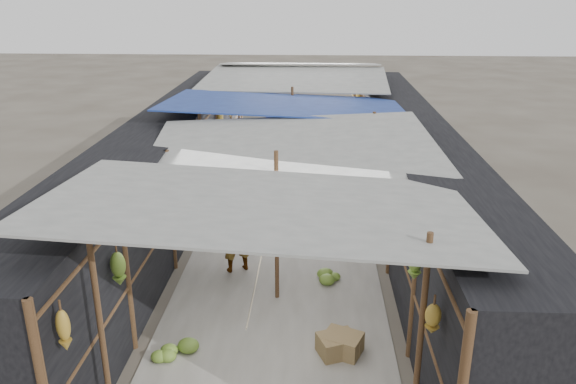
% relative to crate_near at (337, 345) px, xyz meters
% --- Properties ---
extents(aisle_slab, '(3.60, 16.00, 0.02)m').
position_rel_crate_near_xyz_m(aisle_slab, '(-0.96, 5.03, -0.15)').
color(aisle_slab, '#9E998E').
rests_on(aisle_slab, ground).
extents(stall_left, '(1.40, 15.00, 2.30)m').
position_rel_crate_near_xyz_m(stall_left, '(-3.66, 5.03, 0.99)').
color(stall_left, black).
rests_on(stall_left, ground).
extents(stall_right, '(1.40, 15.00, 2.30)m').
position_rel_crate_near_xyz_m(stall_right, '(1.74, 5.03, 0.99)').
color(stall_right, black).
rests_on(stall_right, ground).
extents(crate_near, '(0.64, 0.58, 0.31)m').
position_rel_crate_near_xyz_m(crate_near, '(0.00, 0.00, 0.00)').
color(crate_near, '#96764C').
rests_on(crate_near, ground).
extents(crate_mid, '(0.65, 0.60, 0.32)m').
position_rel_crate_near_xyz_m(crate_mid, '(0.08, 0.03, 0.00)').
color(crate_mid, '#96764C').
rests_on(crate_mid, ground).
extents(crate_back, '(0.55, 0.48, 0.31)m').
position_rel_crate_near_xyz_m(crate_back, '(-1.32, 7.62, -0.00)').
color(crate_back, '#96764C').
rests_on(crate_back, ground).
extents(black_basin, '(0.60, 0.60, 0.18)m').
position_rel_crate_near_xyz_m(black_basin, '(0.73, 4.29, -0.07)').
color(black_basin, black).
rests_on(black_basin, ground).
extents(vendor_elderly, '(0.73, 0.64, 1.67)m').
position_rel_crate_near_xyz_m(vendor_elderly, '(-1.78, 2.47, 0.68)').
color(vendor_elderly, silver).
rests_on(vendor_elderly, ground).
extents(shopper_blue, '(0.92, 0.82, 1.58)m').
position_rel_crate_near_xyz_m(shopper_blue, '(-0.79, 8.50, 0.64)').
color(shopper_blue, '#2130A6').
rests_on(shopper_blue, ground).
extents(vendor_seated, '(0.51, 0.73, 1.02)m').
position_rel_crate_near_xyz_m(vendor_seated, '(-0.11, 7.84, 0.35)').
color(vendor_seated, '#433F3A').
rests_on(vendor_seated, ground).
extents(market_canopy, '(5.62, 15.20, 2.77)m').
position_rel_crate_near_xyz_m(market_canopy, '(-0.93, 5.36, 2.25)').
color(market_canopy, brown).
rests_on(market_canopy, ground).
extents(hanging_bananas, '(3.95, 14.20, 0.77)m').
position_rel_crate_near_xyz_m(hanging_bananas, '(-0.91, 5.31, 1.49)').
color(hanging_bananas, '#AC862C').
rests_on(hanging_bananas, ground).
extents(floor_bananas, '(3.65, 10.65, 0.35)m').
position_rel_crate_near_xyz_m(floor_bananas, '(-0.62, 4.27, -0.00)').
color(floor_bananas, olive).
rests_on(floor_bananas, ground).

